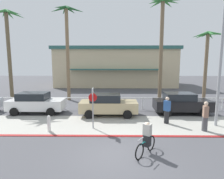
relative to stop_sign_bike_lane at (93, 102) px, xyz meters
The scene contains 18 objects.
ground_plane 6.92m from the stop_sign_bike_lane, 77.34° to the left, with size 80.00×80.00×0.00m, color #4C4C51.
sidewalk_strip 2.35m from the stop_sign_bike_lane, 26.98° to the left, with size 44.00×4.00×0.02m, color #ADAAA0.
curb_paint 2.55m from the stop_sign_bike_lane, 40.37° to the right, with size 44.00×0.24×0.03m, color maroon.
building_backdrop 23.97m from the stop_sign_bike_lane, 86.41° to the left, with size 20.52×12.06×6.63m.
rail_fence 5.33m from the stop_sign_bike_lane, 73.75° to the left, with size 23.36×0.08×1.04m.
stop_sign_bike_lane is the anchor object (origin of this frame).
bollard_1 2.88m from the stop_sign_bike_lane, 167.14° to the right, with size 0.20×0.20×1.00m.
streetlight_curb 8.40m from the stop_sign_bike_lane, ahead, with size 0.24×2.54×7.50m.
palm_tree_0 13.36m from the stop_sign_bike_lane, 139.12° to the left, with size 2.98×2.89×9.31m.
palm_tree_1 11.23m from the stop_sign_bike_lane, 111.79° to the left, with size 3.61×2.86×9.92m.
palm_tree_2 11.10m from the stop_sign_bike_lane, 51.78° to the left, with size 2.92×3.17×10.06m.
palm_tree_3 15.15m from the stop_sign_bike_lane, 39.99° to the left, with size 3.61×3.34×7.37m.
car_white_1 6.25m from the stop_sign_bike_lane, 144.40° to the left, with size 4.40×2.02×1.69m.
car_tan_2 3.18m from the stop_sign_bike_lane, 74.53° to the left, with size 4.40×2.02×1.69m.
car_black_3 7.65m from the stop_sign_bike_lane, 28.26° to the left, with size 4.40×2.02×1.69m.
cyclist_teal_0 4.44m from the stop_sign_bike_lane, 49.86° to the right, with size 1.14×1.49×1.50m.
pedestrian_0 6.83m from the stop_sign_bike_lane, ahead, with size 0.38×0.44×1.82m.
pedestrian_1 5.04m from the stop_sign_bike_lane, 12.22° to the left, with size 0.46×0.47×1.84m.
Camera 1 is at (-0.12, -8.12, 4.13)m, focal length 30.83 mm.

